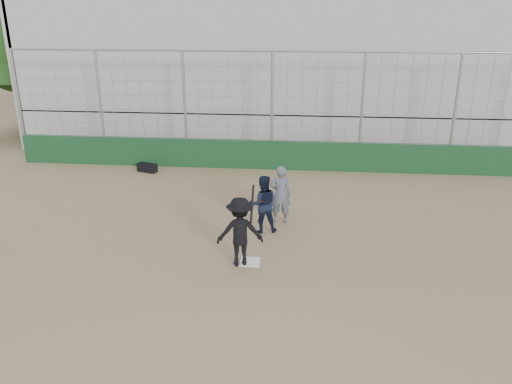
# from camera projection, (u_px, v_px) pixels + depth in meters

# --- Properties ---
(ground) EXTENTS (90.00, 90.00, 0.00)m
(ground) POSITION_uv_depth(u_px,v_px,m) (250.00, 262.00, 11.03)
(ground) COLOR brown
(ground) RESTS_ON ground
(home_plate) EXTENTS (0.44, 0.44, 0.02)m
(home_plate) POSITION_uv_depth(u_px,v_px,m) (250.00, 262.00, 11.02)
(home_plate) COLOR white
(home_plate) RESTS_ON ground
(backstop) EXTENTS (18.10, 0.25, 4.04)m
(backstop) POSITION_uv_depth(u_px,v_px,m) (272.00, 142.00, 17.25)
(backstop) COLOR #11361A
(backstop) RESTS_ON ground
(bleachers) EXTENTS (20.25, 6.70, 6.98)m
(bleachers) POSITION_uv_depth(u_px,v_px,m) (280.00, 68.00, 21.20)
(bleachers) COLOR #979797
(bleachers) RESTS_ON ground
(tree_left) EXTENTS (4.48, 4.48, 7.00)m
(tree_left) POSITION_uv_depth(u_px,v_px,m) (16.00, 32.00, 20.81)
(tree_left) COLOR #3D2516
(tree_left) RESTS_ON ground
(batter_at_plate) EXTENTS (1.09, 0.81, 1.73)m
(batter_at_plate) POSITION_uv_depth(u_px,v_px,m) (240.00, 232.00, 10.70)
(batter_at_plate) COLOR black
(batter_at_plate) RESTS_ON ground
(catcher_crouched) EXTENTS (0.84, 0.73, 1.02)m
(catcher_crouched) POSITION_uv_depth(u_px,v_px,m) (263.00, 213.00, 12.37)
(catcher_crouched) COLOR black
(catcher_crouched) RESTS_ON ground
(umpire) EXTENTS (0.57, 0.38, 1.39)m
(umpire) POSITION_uv_depth(u_px,v_px,m) (280.00, 197.00, 12.91)
(umpire) COLOR #4E5864
(umpire) RESTS_ON ground
(equipment_bag) EXTENTS (0.74, 0.51, 0.33)m
(equipment_bag) POSITION_uv_depth(u_px,v_px,m) (147.00, 168.00, 17.18)
(equipment_bag) COLOR black
(equipment_bag) RESTS_ON ground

